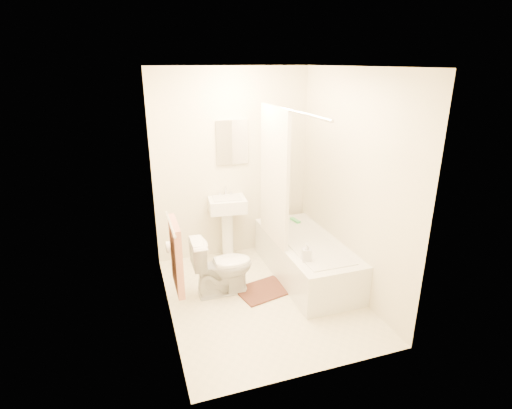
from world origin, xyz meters
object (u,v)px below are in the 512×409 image
object	(u,v)px
sink	(228,225)
bathtub	(305,258)
toilet	(222,266)
soap_bottle	(307,252)
bath_mat	(263,290)

from	to	relation	value
sink	bathtub	size ratio (longest dim) A/B	0.55
toilet	soap_bottle	distance (m)	0.94
sink	bathtub	world-z (taller)	sink
sink	bath_mat	distance (m)	1.05
toilet	soap_bottle	size ratio (longest dim) A/B	3.35
bath_mat	bathtub	bearing A→B (deg)	17.02
toilet	bath_mat	bearing A→B (deg)	-105.88
toilet	bathtub	world-z (taller)	toilet
toilet	bathtub	distance (m)	1.04
sink	toilet	bearing A→B (deg)	-102.50
bath_mat	soap_bottle	distance (m)	0.73
sink	soap_bottle	world-z (taller)	sink
toilet	soap_bottle	world-z (taller)	soap_bottle
sink	bathtub	distance (m)	1.10
bathtub	sink	bearing A→B (deg)	134.92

